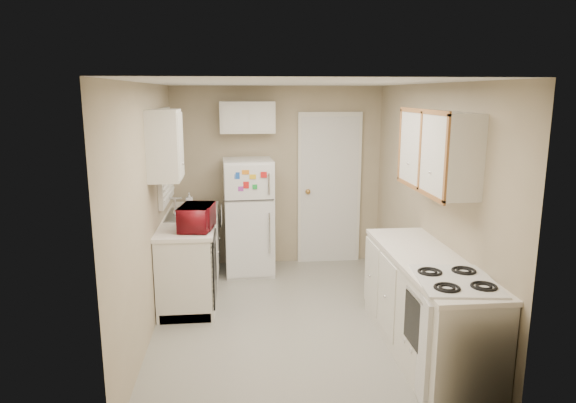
{
  "coord_description": "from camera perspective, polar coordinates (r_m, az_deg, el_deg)",
  "views": [
    {
      "loc": [
        -0.54,
        -4.93,
        2.31
      ],
      "look_at": [
        0.0,
        0.5,
        1.15
      ],
      "focal_mm": 32.0,
      "sensor_mm": 36.0,
      "label": 1
    }
  ],
  "objects": [
    {
      "name": "sink",
      "position": [
        6.18,
        -10.73,
        -1.79
      ],
      "size": [
        0.54,
        0.74,
        0.16
      ],
      "primitive_type": "cube",
      "color": "gray",
      "rests_on": "left_counter"
    },
    {
      "name": "upper_cabinet_left",
      "position": [
        5.22,
        -13.55,
        6.07
      ],
      "size": [
        0.3,
        0.45,
        0.7
      ],
      "primitive_type": "cube",
      "color": "silver",
      "rests_on": "wall_left"
    },
    {
      "name": "ceiling",
      "position": [
        4.96,
        0.58,
        13.05
      ],
      "size": [
        3.8,
        3.8,
        0.0
      ],
      "primitive_type": "plane",
      "color": "white",
      "rests_on": "floor"
    },
    {
      "name": "wall_right",
      "position": [
        5.41,
        15.47,
        -0.27
      ],
      "size": [
        3.8,
        3.8,
        0.0
      ],
      "primitive_type": "plane",
      "color": "tan",
      "rests_on": "floor"
    },
    {
      "name": "window_blinds",
      "position": [
        6.07,
        -13.45,
        4.97
      ],
      "size": [
        0.1,
        0.98,
        1.08
      ],
      "primitive_type": "cube",
      "color": "silver",
      "rests_on": "wall_left"
    },
    {
      "name": "upper_cabinet_right",
      "position": [
        4.8,
        16.31,
        5.43
      ],
      "size": [
        0.3,
        1.2,
        0.7
      ],
      "primitive_type": "cube",
      "color": "silver",
      "rests_on": "wall_right"
    },
    {
      "name": "wall_back",
      "position": [
        6.94,
        -1.14,
        2.8
      ],
      "size": [
        2.8,
        2.8,
        0.0
      ],
      "primitive_type": "plane",
      "color": "tan",
      "rests_on": "floor"
    },
    {
      "name": "stove",
      "position": [
        4.34,
        17.71,
        -14.31
      ],
      "size": [
        0.65,
        0.77,
        0.85
      ],
      "primitive_type": "cube",
      "rotation": [
        0.0,
        0.0,
        -0.12
      ],
      "color": "silver",
      "rests_on": "floor"
    },
    {
      "name": "right_counter",
      "position": [
        4.81,
        15.01,
        -11.16
      ],
      "size": [
        0.6,
        2.0,
        0.9
      ],
      "primitive_type": "cube",
      "color": "silver",
      "rests_on": "floor"
    },
    {
      "name": "dishwasher",
      "position": [
        5.54,
        -8.23,
        -7.3
      ],
      "size": [
        0.03,
        0.58,
        0.72
      ],
      "primitive_type": "cube",
      "color": "black",
      "rests_on": "floor"
    },
    {
      "name": "floor",
      "position": [
        5.47,
        0.53,
        -12.98
      ],
      "size": [
        3.8,
        3.8,
        0.0
      ],
      "primitive_type": "plane",
      "color": "#AAA89F",
      "rests_on": "ground"
    },
    {
      "name": "left_counter",
      "position": [
        6.14,
        -10.7,
        -5.84
      ],
      "size": [
        0.6,
        1.8,
        0.9
      ],
      "primitive_type": "cube",
      "color": "silver",
      "rests_on": "floor"
    },
    {
      "name": "refrigerator",
      "position": [
        6.61,
        -4.39,
        -1.72
      ],
      "size": [
        0.64,
        0.62,
        1.49
      ],
      "primitive_type": "cube",
      "rotation": [
        0.0,
        0.0,
        0.05
      ],
      "color": "silver",
      "rests_on": "floor"
    },
    {
      "name": "interior_door",
      "position": [
        7.02,
        4.6,
        1.38
      ],
      "size": [
        0.86,
        0.06,
        2.08
      ],
      "primitive_type": "cube",
      "color": "silver",
      "rests_on": "floor"
    },
    {
      "name": "wall_left",
      "position": [
        5.12,
        -15.21,
        -0.93
      ],
      "size": [
        3.8,
        3.8,
        0.0
      ],
      "primitive_type": "plane",
      "color": "tan",
      "rests_on": "floor"
    },
    {
      "name": "cabinet_over_fridge",
      "position": [
        6.68,
        -4.53,
        9.31
      ],
      "size": [
        0.7,
        0.3,
        0.4
      ],
      "primitive_type": "cube",
      "color": "silver",
      "rests_on": "wall_back"
    },
    {
      "name": "soap_bottle",
      "position": [
        6.53,
        -10.92,
        0.22
      ],
      "size": [
        0.09,
        0.09,
        0.19
      ],
      "primitive_type": "imported",
      "rotation": [
        0.0,
        0.0,
        0.05
      ],
      "color": "white",
      "rests_on": "left_counter"
    },
    {
      "name": "microwave",
      "position": [
        5.44,
        -10.1,
        -1.56
      ],
      "size": [
        0.5,
        0.33,
        0.31
      ],
      "primitive_type": "imported",
      "rotation": [
        0.0,
        0.0,
        1.43
      ],
      "color": "maroon",
      "rests_on": "left_counter"
    },
    {
      "name": "wall_front",
      "position": [
        3.27,
        4.18,
        -7.87
      ],
      "size": [
        2.8,
        2.8,
        0.0
      ],
      "primitive_type": "plane",
      "color": "tan",
      "rests_on": "floor"
    }
  ]
}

